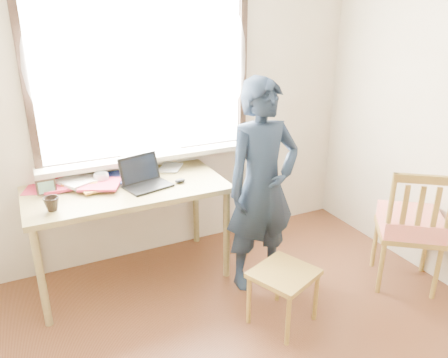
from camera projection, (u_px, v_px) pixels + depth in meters
name	position (u px, v px, depth m)	size (l,w,h in m)	color
room_shell	(288.00, 112.00, 2.05)	(3.52, 4.02, 2.61)	beige
desk	(127.00, 197.00, 3.39)	(1.51, 0.76, 0.81)	olive
laptop	(144.00, 179.00, 3.36)	(0.39, 0.34, 0.23)	black
mug_white	(102.00, 178.00, 3.40)	(0.11, 0.11, 0.09)	white
mug_dark	(52.00, 204.00, 2.95)	(0.10, 0.10, 0.10)	black
mouse	(180.00, 181.00, 3.43)	(0.09, 0.06, 0.03)	black
desk_clutter	(68.00, 183.00, 3.34)	(0.87, 0.48, 0.05)	#BD7B2C
book_a	(65.00, 187.00, 3.33)	(0.20, 0.27, 0.03)	white
book_b	(161.00, 167.00, 3.75)	(0.17, 0.23, 0.02)	white
picture_frame	(46.00, 188.00, 3.19)	(0.14, 0.02, 0.11)	black
work_chair	(284.00, 279.00, 3.01)	(0.52, 0.51, 0.41)	olive
side_chair	(410.00, 224.00, 3.38)	(0.64, 0.64, 1.01)	olive
person	(262.00, 187.00, 3.30)	(0.60, 0.39, 1.65)	#152030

